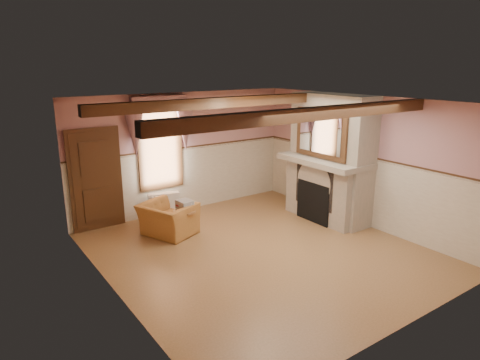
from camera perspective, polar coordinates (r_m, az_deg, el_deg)
floor at (r=8.19m, az=2.77°, el=-9.51°), size 5.50×6.00×0.01m
ceiling at (r=7.46m, az=3.05°, el=10.41°), size 5.50×6.00×0.01m
wall_back at (r=10.17m, az=-7.55°, el=3.65°), size 5.50×0.02×2.80m
wall_front at (r=5.77m, az=21.65°, el=-6.49°), size 5.50×0.02×2.80m
wall_left at (r=6.46m, az=-16.77°, el=-3.74°), size 0.02×6.00×2.80m
wall_right at (r=9.60m, az=15.98°, el=2.48°), size 0.02×6.00×2.80m
wainscot at (r=7.90m, az=2.84°, el=-4.57°), size 5.50×6.00×1.50m
chair_rail at (r=7.68m, az=2.91°, el=0.70°), size 5.50×6.00×0.08m
firebox at (r=9.69m, az=10.01°, el=-2.86°), size 0.20×0.95×0.90m
armchair at (r=8.95m, az=-9.58°, el=-5.18°), size 1.23×1.30×0.67m
side_table at (r=8.87m, az=-7.33°, el=-5.69°), size 0.47×0.47×0.55m
book_stack at (r=8.77m, az=-7.38°, el=-3.33°), size 0.29×0.34×0.20m
radiator at (r=9.90m, az=-10.09°, el=-3.38°), size 0.72×0.35×0.60m
bowl at (r=9.58m, az=11.46°, el=3.16°), size 0.38×0.38×0.09m
mantel_clock at (r=10.12m, az=8.20°, el=4.26°), size 0.14×0.24×0.20m
oil_lamp at (r=9.91m, az=9.33°, el=4.21°), size 0.11×0.11×0.28m
candle_red at (r=9.25m, az=13.68°, el=2.80°), size 0.06×0.06×0.16m
jar_yellow at (r=9.38m, az=12.78°, el=2.90°), size 0.06×0.06×0.12m
fireplace at (r=9.74m, az=12.04°, el=2.92°), size 0.85×2.00×2.80m
mantel at (r=9.62m, az=11.29°, el=2.57°), size 1.05×2.05×0.12m
overmantel_mirror at (r=9.38m, az=10.70°, el=6.07°), size 0.06×1.44×1.04m
door at (r=9.44m, az=-18.65°, el=-0.14°), size 1.10×0.10×2.10m
window at (r=9.84m, az=-10.62°, el=4.61°), size 1.06×0.08×2.02m
window_drapes at (r=9.67m, az=-10.57°, el=8.02°), size 1.30×0.14×1.40m
ceiling_beam_front at (r=6.57m, az=9.57°, el=8.67°), size 5.50×0.18×0.20m
ceiling_beam_back at (r=8.44m, az=-2.07°, el=10.31°), size 5.50×0.18×0.20m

